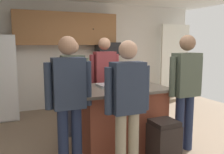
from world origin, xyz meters
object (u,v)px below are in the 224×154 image
(person_guest_by_door, at_px, (105,77))
(glass_stout_tall, at_px, (140,81))
(microwave_over_range, at_px, (108,49))
(glass_pilsner, at_px, (135,83))
(person_host_foreground, at_px, (128,100))
(kitchen_island, at_px, (120,116))
(person_guest_right, at_px, (73,82))
(mug_blue_stoneware, at_px, (145,83))
(serving_tray, at_px, (112,85))
(person_guest_left, at_px, (69,96))
(trash_bin, at_px, (164,143))
(glass_dark_ale, at_px, (115,86))
(person_elder_center, at_px, (186,85))

(person_guest_by_door, relative_size, glass_stout_tall, 13.65)
(microwave_over_range, height_order, glass_pilsner, microwave_over_range)
(person_host_foreground, bearing_deg, person_guest_by_door, 6.72)
(kitchen_island, relative_size, person_guest_right, 0.83)
(microwave_over_range, bearing_deg, mug_blue_stoneware, -98.78)
(glass_stout_tall, bearing_deg, person_guest_right, 142.69)
(microwave_over_range, relative_size, person_guest_right, 0.34)
(kitchen_island, bearing_deg, microwave_over_range, 72.05)
(kitchen_island, bearing_deg, serving_tray, 131.63)
(mug_blue_stoneware, distance_m, glass_pilsner, 0.19)
(person_guest_left, relative_size, serving_tray, 3.82)
(kitchen_island, xyz_separation_m, serving_tray, (-0.09, 0.10, 0.48))
(kitchen_island, distance_m, trash_bin, 0.83)
(trash_bin, bearing_deg, kitchen_island, 109.64)
(person_guest_right, bearing_deg, mug_blue_stoneware, 11.70)
(kitchen_island, height_order, mug_blue_stoneware, mug_blue_stoneware)
(glass_dark_ale, bearing_deg, person_host_foreground, -100.21)
(person_elder_center, xyz_separation_m, person_host_foreground, (-1.10, -0.30, -0.06))
(microwave_over_range, distance_m, person_guest_by_door, 1.74)
(person_elder_center, bearing_deg, serving_tray, -1.94)
(person_guest_left, xyz_separation_m, glass_dark_ale, (0.71, 0.21, 0.03))
(glass_stout_tall, bearing_deg, glass_dark_ale, -155.02)
(glass_stout_tall, bearing_deg, trash_bin, -95.87)
(person_guest_left, distance_m, person_host_foreground, 0.71)
(person_host_foreground, height_order, serving_tray, person_host_foreground)
(glass_dark_ale, bearing_deg, serving_tray, 74.78)
(person_host_foreground, height_order, glass_dark_ale, person_host_foreground)
(person_host_foreground, xyz_separation_m, trash_bin, (0.55, 0.04, -0.63))
(person_guest_right, relative_size, serving_tray, 3.73)
(glass_pilsner, relative_size, serving_tray, 0.33)
(microwave_over_range, height_order, mug_blue_stoneware, microwave_over_range)
(glass_dark_ale, bearing_deg, trash_bin, -50.80)
(person_guest_right, xyz_separation_m, person_host_foreground, (0.27, -1.52, -0.01))
(person_guest_left, height_order, mug_blue_stoneware, person_guest_left)
(serving_tray, bearing_deg, person_host_foreground, -101.99)
(person_host_foreground, bearing_deg, microwave_over_range, 0.80)
(glass_pilsner, bearing_deg, person_guest_right, 131.78)
(person_guest_right, height_order, person_elder_center, person_elder_center)
(microwave_over_range, xyz_separation_m, person_elder_center, (0.05, -2.88, -0.46))
(person_host_foreground, height_order, glass_stout_tall, person_host_foreground)
(person_elder_center, height_order, glass_dark_ale, person_elder_center)
(person_guest_left, bearing_deg, kitchen_island, 0.00)
(microwave_over_range, relative_size, mug_blue_stoneware, 4.42)
(person_elder_center, height_order, mug_blue_stoneware, person_elder_center)
(person_guest_right, distance_m, person_host_foreground, 1.54)
(person_elder_center, height_order, serving_tray, person_elder_center)
(mug_blue_stoneware, distance_m, glass_stout_tall, 0.13)
(person_guest_by_door, height_order, trash_bin, person_guest_by_door)
(kitchen_island, xyz_separation_m, person_guest_left, (-0.88, -0.43, 0.50))
(microwave_over_range, bearing_deg, person_elder_center, -88.98)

